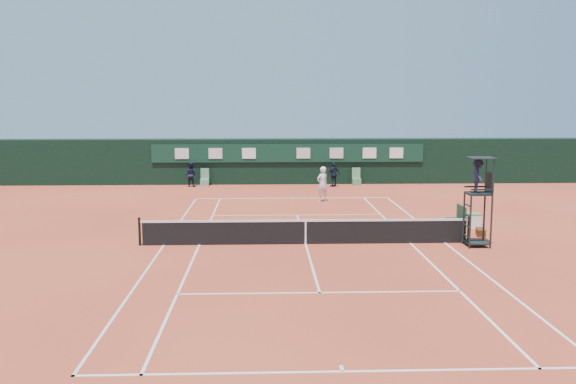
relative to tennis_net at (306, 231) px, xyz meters
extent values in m
plane|color=#C84B2F|center=(0.00, 0.00, -0.51)|extent=(90.00, 90.00, 0.00)
cube|color=white|center=(0.00, 11.88, -0.50)|extent=(11.05, 0.08, 0.01)
cube|color=white|center=(0.00, -11.88, -0.50)|extent=(11.05, 0.08, 0.01)
cube|color=white|center=(5.49, 0.00, -0.50)|extent=(0.08, 23.85, 0.01)
cube|color=silver|center=(-5.49, 0.00, -0.50)|extent=(0.08, 23.85, 0.01)
cube|color=white|center=(4.12, 0.00, -0.50)|extent=(0.08, 23.85, 0.01)
cube|color=silver|center=(-4.12, 0.00, -0.50)|extent=(0.08, 23.85, 0.01)
cube|color=silver|center=(0.00, 6.40, -0.50)|extent=(8.31, 0.08, 0.01)
cube|color=white|center=(0.00, -6.40, -0.50)|extent=(8.31, 0.08, 0.01)
cube|color=silver|center=(0.00, 0.00, -0.50)|extent=(0.08, 12.88, 0.01)
cube|color=silver|center=(0.00, 11.73, -0.50)|extent=(0.08, 0.30, 0.01)
cube|color=white|center=(0.00, -11.73, -0.50)|extent=(0.08, 0.30, 0.01)
cube|color=black|center=(0.00, 0.00, -0.06)|extent=(12.60, 0.04, 0.90)
cube|color=white|center=(0.00, 0.00, 0.42)|extent=(12.80, 0.06, 0.08)
cube|color=white|center=(0.00, 0.00, -0.05)|extent=(0.06, 0.05, 0.92)
cylinder|color=black|center=(6.40, 0.00, 0.04)|extent=(0.10, 0.10, 1.10)
cylinder|color=black|center=(-6.40, 0.00, 0.04)|extent=(0.10, 0.10, 1.10)
cube|color=black|center=(0.00, 18.75, 0.99)|extent=(40.00, 1.50, 3.00)
cube|color=#0D3221|center=(0.00, 17.94, 1.59)|extent=(18.00, 0.10, 1.20)
cube|color=silver|center=(-7.00, 17.87, 1.59)|extent=(0.90, 0.04, 0.70)
cube|color=silver|center=(-4.80, 17.87, 1.59)|extent=(0.90, 0.04, 0.70)
cube|color=white|center=(-2.60, 17.87, 1.59)|extent=(0.90, 0.04, 0.70)
cube|color=silver|center=(1.00, 17.87, 1.59)|extent=(0.90, 0.04, 0.70)
cube|color=silver|center=(3.20, 17.87, 1.59)|extent=(0.90, 0.04, 0.70)
cube|color=white|center=(5.40, 17.87, 1.59)|extent=(0.90, 0.04, 0.70)
cube|color=white|center=(7.20, 17.87, 1.59)|extent=(0.90, 0.04, 0.70)
cube|color=#649970|center=(-5.50, 17.45, -0.28)|extent=(0.55, 0.50, 0.46)
cube|color=#5A8A67|center=(-5.50, 17.67, 0.29)|extent=(0.55, 0.06, 0.70)
cube|color=#58875E|center=(4.50, 17.45, -0.28)|extent=(0.55, 0.50, 0.46)
cube|color=#5D8F66|center=(4.50, 17.67, 0.29)|extent=(0.55, 0.06, 0.70)
cylinder|color=black|center=(6.13, -0.99, 0.49)|extent=(0.07, 0.07, 2.00)
cylinder|color=black|center=(6.13, -0.19, 0.49)|extent=(0.07, 0.07, 2.00)
cylinder|color=black|center=(6.93, -0.99, 0.49)|extent=(0.07, 0.07, 2.00)
cylinder|color=black|center=(6.93, -0.19, 0.49)|extent=(0.07, 0.07, 2.00)
cube|color=black|center=(6.53, -0.59, 1.53)|extent=(0.85, 0.85, 0.08)
cube|color=black|center=(6.93, -0.59, 1.94)|extent=(0.06, 0.85, 0.80)
cube|color=black|center=(6.53, -1.01, 1.74)|extent=(0.85, 0.05, 0.06)
cube|color=black|center=(6.53, -0.17, 1.74)|extent=(0.85, 0.05, 0.06)
cylinder|color=black|center=(6.93, -0.99, 2.39)|extent=(0.04, 0.04, 1.00)
cylinder|color=black|center=(6.93, -0.19, 2.39)|extent=(0.04, 0.04, 1.00)
cube|color=black|center=(6.58, -0.59, 2.89)|extent=(0.95, 0.95, 0.04)
cube|color=black|center=(6.53, -0.59, -0.36)|extent=(0.80, 0.80, 0.05)
cube|color=black|center=(6.13, -0.59, -0.11)|extent=(0.04, 0.80, 0.04)
cube|color=black|center=(6.13, -0.59, 0.29)|extent=(0.04, 0.80, 0.04)
cube|color=black|center=(6.13, -0.59, 0.69)|extent=(0.04, 0.80, 0.04)
cube|color=black|center=(6.13, -0.59, 1.09)|extent=(0.04, 0.80, 0.04)
imported|color=#191C33|center=(6.48, -0.59, 2.21)|extent=(0.47, 0.82, 1.28)
cube|color=#194029|center=(6.58, 2.33, -0.06)|extent=(0.55, 1.20, 0.08)
cube|color=#183D26|center=(6.83, 2.33, 0.29)|extent=(0.06, 1.20, 0.60)
cylinder|color=black|center=(6.36, 1.78, -0.30)|extent=(0.04, 0.04, 0.41)
cylinder|color=black|center=(6.80, 1.78, -0.30)|extent=(0.04, 0.04, 0.41)
cylinder|color=black|center=(6.36, 2.88, -0.30)|extent=(0.04, 0.04, 0.41)
cylinder|color=black|center=(6.80, 2.88, -0.30)|extent=(0.04, 0.04, 0.41)
cube|color=black|center=(7.35, 1.33, -0.36)|extent=(0.51, 0.84, 0.29)
cube|color=white|center=(7.58, 2.95, -0.21)|extent=(0.55, 0.55, 0.60)
cube|color=#57865C|center=(7.58, 2.95, 0.11)|extent=(0.57, 0.57, 0.05)
sphere|color=yellow|center=(3.67, 6.35, -0.47)|extent=(0.07, 0.07, 0.07)
imported|color=white|center=(1.62, 10.74, 0.46)|extent=(0.84, 0.77, 1.93)
imported|color=black|center=(-6.37, 17.20, 0.28)|extent=(0.92, 0.82, 1.57)
imported|color=black|center=(2.92, 16.77, 0.29)|extent=(1.00, 0.79, 1.59)
camera|label=1|loc=(-1.59, -24.36, 5.02)|focal=40.00mm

